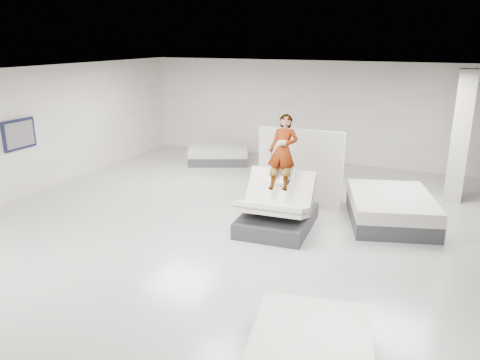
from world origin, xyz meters
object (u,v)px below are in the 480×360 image
(person, at_px, (282,168))
(flat_bed_right_far, at_px, (391,209))
(hero_bed, at_px, (277,211))
(remote, at_px, (288,182))
(flat_bed_left_far, at_px, (218,154))
(column, at_px, (460,137))
(wall_poster, at_px, (19,134))
(flat_bed_right_near, at_px, (310,359))
(divider_panel, at_px, (300,168))

(person, bearing_deg, flat_bed_right_far, 20.86)
(hero_bed, distance_m, person, 0.92)
(hero_bed, xyz_separation_m, remote, (0.22, 0.00, 0.66))
(flat_bed_right_far, height_order, flat_bed_left_far, flat_bed_right_far)
(column, bearing_deg, hero_bed, -134.75)
(flat_bed_left_far, relative_size, wall_poster, 2.38)
(hero_bed, xyz_separation_m, wall_poster, (-6.54, -0.58, 1.22))
(flat_bed_right_near, bearing_deg, flat_bed_right_far, 87.19)
(flat_bed_right_far, relative_size, column, 0.82)
(hero_bed, distance_m, column, 4.97)
(divider_panel, height_order, wall_poster, wall_poster)
(divider_panel, distance_m, flat_bed_left_far, 4.64)
(column, bearing_deg, flat_bed_right_near, -101.26)
(hero_bed, height_order, person, person)
(person, bearing_deg, flat_bed_right_near, -70.85)
(flat_bed_right_far, bearing_deg, person, -155.33)
(person, height_order, divider_panel, divider_panel)
(divider_panel, bearing_deg, flat_bed_right_far, -5.30)
(divider_panel, height_order, flat_bed_right_far, divider_panel)
(remote, xyz_separation_m, flat_bed_right_far, (1.93, 1.33, -0.74))
(divider_panel, distance_m, flat_bed_right_near, 6.06)
(divider_panel, bearing_deg, hero_bed, -89.70)
(flat_bed_right_far, xyz_separation_m, column, (1.24, 2.09, 1.29))
(hero_bed, bearing_deg, column, 45.25)
(person, xyz_separation_m, column, (3.42, 3.09, 0.36))
(person, xyz_separation_m, flat_bed_right_far, (2.18, 1.00, -0.93))
(hero_bed, relative_size, wall_poster, 2.07)
(person, relative_size, column, 0.51)
(divider_panel, distance_m, wall_poster, 6.91)
(flat_bed_left_far, height_order, wall_poster, wall_poster)
(hero_bed, xyz_separation_m, flat_bed_right_far, (2.15, 1.34, -0.07))
(hero_bed, relative_size, remote, 14.04)
(hero_bed, height_order, divider_panel, divider_panel)
(flat_bed_right_near, xyz_separation_m, flat_bed_left_far, (-5.46, 8.60, -0.01))
(flat_bed_left_far, bearing_deg, column, -8.24)
(wall_poster, bearing_deg, divider_panel, 18.04)
(hero_bed, bearing_deg, wall_poster, -174.97)
(remote, bearing_deg, column, 43.33)
(remote, bearing_deg, person, 122.15)
(divider_panel, xyz_separation_m, column, (3.39, 1.87, 0.67))
(flat_bed_right_far, height_order, column, column)
(person, xyz_separation_m, wall_poster, (-6.52, -0.91, 0.36))
(hero_bed, height_order, flat_bed_right_far, hero_bed)
(person, height_order, remote, person)
(person, height_order, flat_bed_right_near, person)
(flat_bed_left_far, distance_m, column, 7.17)
(flat_bed_right_far, height_order, flat_bed_right_near, flat_bed_right_far)
(flat_bed_right_near, distance_m, flat_bed_left_far, 10.18)
(person, xyz_separation_m, divider_panel, (0.03, 1.22, -0.31))
(flat_bed_left_far, relative_size, column, 0.71)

